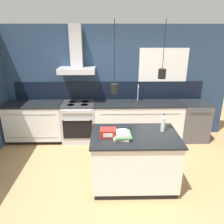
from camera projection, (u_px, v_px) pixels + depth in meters
name	position (u px, v px, depth m)	size (l,w,h in m)	color
ground_plane	(110.00, 184.00, 3.70)	(16.00, 16.00, 0.00)	#A87F51
wall_back	(107.00, 81.00, 5.11)	(5.60, 2.08, 2.60)	navy
counter_run_left	(36.00, 122.00, 5.10)	(1.29, 0.64, 0.91)	black
counter_run_sink	(138.00, 121.00, 5.14)	(2.02, 0.64, 1.29)	black
oven_range	(79.00, 122.00, 5.11)	(0.76, 0.66, 0.91)	#B5B5BA
dishwasher	(193.00, 121.00, 5.17)	(0.63, 0.65, 0.91)	#4C4C51
kitchen_island	(134.00, 159.00, 3.59)	(1.38, 0.91, 0.91)	black
bottle_on_island	(163.00, 124.00, 3.53)	(0.07, 0.07, 0.30)	silver
book_stack	(122.00, 135.00, 3.35)	(0.28, 0.34, 0.09)	silver
red_supply_box	(108.00, 133.00, 3.37)	(0.24, 0.19, 0.12)	red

